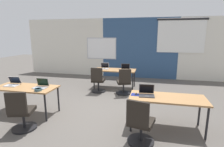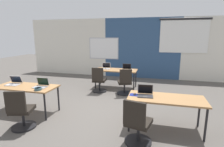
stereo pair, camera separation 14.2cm
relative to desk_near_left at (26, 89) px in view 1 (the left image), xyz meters
The scene contains 19 objects.
ground_plane 1.96m from the desk_near_left, 18.92° to the left, with size 24.00×24.00×0.00m.
back_wall_assembly 5.17m from the desk_near_left, 69.55° to the left, with size 10.00×0.27×2.80m.
desk_near_left is the anchor object (origin of this frame).
desk_near_right 3.50m from the desk_near_left, ahead, with size 1.60×0.70×0.72m.
desk_far_center 3.30m from the desk_near_left, 57.99° to the left, with size 1.60×0.70×0.72m.
laptop_near_left_end 0.44m from the desk_near_left, behind, with size 0.37×0.36×0.22m.
laptop_near_right_inner 3.06m from the desk_near_left, ahead, with size 0.35×0.30×0.24m.
mousepad_near_right_inner 2.83m from the desk_near_left, ahead, with size 0.22×0.19×0.00m.
mouse_near_right_inner 2.83m from the desk_near_left, ahead, with size 0.07×0.11×0.03m.
chair_near_right_inner 3.08m from the desk_near_left, 13.65° to the right, with size 0.53×0.58×0.92m.
laptop_far_right 3.56m from the desk_near_left, 52.63° to the left, with size 0.34×0.30×0.23m.
mouse_far_right 3.66m from the desk_near_left, 49.27° to the left, with size 0.06×0.10×0.03m.
chair_far_right 3.06m from the desk_near_left, 42.75° to the left, with size 0.56×0.61×0.92m.
laptop_near_left_inner 0.45m from the desk_near_left, ahead, with size 0.34×0.30×0.23m.
chair_near_left_inner 0.97m from the desk_near_left, 58.12° to the right, with size 0.55×0.60×0.92m.
laptop_far_left 3.17m from the desk_near_left, 65.23° to the left, with size 0.36×0.34×0.23m.
mouse_far_left 3.00m from the desk_near_left, 69.35° to the left, with size 0.06×0.10×0.03m.
chair_far_left 2.49m from the desk_near_left, 58.63° to the left, with size 0.52×0.55×0.92m.
snack_bowl 0.58m from the desk_near_left, 22.62° to the right, with size 0.18×0.18×0.06m.
Camera 1 is at (1.39, -4.39, 2.02)m, focal length 28.59 mm.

